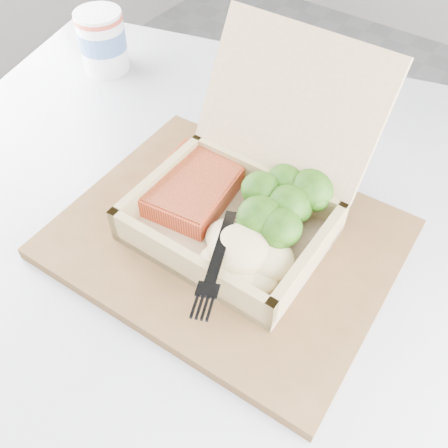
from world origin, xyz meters
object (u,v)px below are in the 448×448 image
Objects in this scene: cafe_table at (209,330)px; serving_tray at (227,239)px; takeout_container at (250,185)px; paper_cup at (102,39)px.

cafe_table is 2.92× the size of serving_tray.
serving_tray is at bearing -92.23° from takeout_container.
serving_tray is at bearing 41.94° from cafe_table.
serving_tray is (0.02, 0.02, 0.20)m from cafe_table.
paper_cup reaches higher than cafe_table.
takeout_container reaches higher than paper_cup.
serving_tray is 1.48× the size of takeout_container.
serving_tray reaches higher than cafe_table.
cafe_table is 0.26m from takeout_container.
paper_cup is (-0.36, 0.18, 0.04)m from serving_tray.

